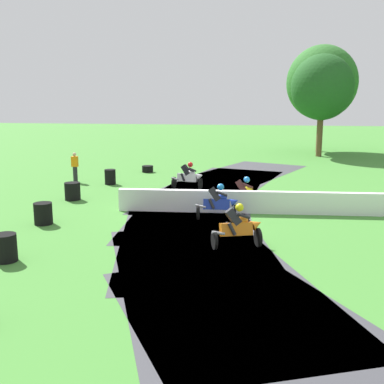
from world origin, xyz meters
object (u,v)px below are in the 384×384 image
motorcycle_trailing_blue (219,203)px  motorcycle_fourth_orange (238,227)px  tire_stack_extra_a (5,248)px  tire_stack_near (148,169)px  tire_stack_mid_a (110,177)px  tire_stack_far (43,214)px  track_marshal (75,167)px  tire_stack_mid_b (73,191)px  motorcycle_chase_yellow (245,194)px  motorcycle_lead_white (189,176)px

motorcycle_trailing_blue → motorcycle_fourth_orange: bearing=-74.5°
motorcycle_fourth_orange → tire_stack_extra_a: 6.86m
motorcycle_trailing_blue → tire_stack_near: 11.96m
tire_stack_near → tire_stack_mid_a: bearing=-103.3°
tire_stack_far → track_marshal: bearing=104.5°
track_marshal → tire_stack_near: bearing=51.7°
tire_stack_mid_a → track_marshal: size_ratio=0.49×
tire_stack_mid_b → tire_stack_far: size_ratio=1.00×
tire_stack_far → motorcycle_chase_yellow: bearing=25.1°
tire_stack_extra_a → motorcycle_lead_white: bearing=72.3°
tire_stack_mid_a → tire_stack_far: same height
motorcycle_fourth_orange → tire_stack_mid_b: size_ratio=2.10×
motorcycle_chase_yellow → tire_stack_far: (-7.24, -3.39, -0.25)m
motorcycle_fourth_orange → motorcycle_trailing_blue: bearing=105.5°
motorcycle_fourth_orange → tire_stack_mid_a: size_ratio=2.10×
tire_stack_extra_a → track_marshal: track_marshal is taller
tire_stack_near → tire_stack_mid_a: tire_stack_mid_a is taller
tire_stack_mid_b → tire_stack_extra_a: same height
motorcycle_trailing_blue → motorcycle_fourth_orange: size_ratio=1.00×
motorcycle_lead_white → motorcycle_trailing_blue: motorcycle_lead_white is taller
tire_stack_mid_b → track_marshal: bearing=110.5°
tire_stack_mid_b → motorcycle_lead_white: bearing=33.4°
tire_stack_far → motorcycle_trailing_blue: bearing=14.3°
tire_stack_near → tire_stack_extra_a: 16.17m
motorcycle_chase_yellow → track_marshal: size_ratio=1.04×
motorcycle_fourth_orange → tire_stack_mid_a: motorcycle_fourth_orange is taller
tire_stack_mid_a → tire_stack_far: (0.06, -8.01, 0.00)m
motorcycle_chase_yellow → tire_stack_extra_a: (-6.50, -7.26, -0.25)m
tire_stack_mid_a → tire_stack_mid_b: bearing=-97.0°
motorcycle_chase_yellow → track_marshal: (-9.40, 4.98, 0.17)m
motorcycle_lead_white → track_marshal: bearing=170.4°
tire_stack_extra_a → motorcycle_chase_yellow: bearing=48.2°
motorcycle_chase_yellow → tire_stack_far: bearing=-154.9°
motorcycle_fourth_orange → tire_stack_mid_b: motorcycle_fourth_orange is taller
motorcycle_lead_white → tire_stack_extra_a: (-3.57, -11.14, -0.26)m
tire_stack_near → track_marshal: (-3.11, -3.93, 0.62)m
motorcycle_chase_yellow → track_marshal: track_marshal is taller
tire_stack_mid_a → motorcycle_chase_yellow: bearing=-32.4°
motorcycle_chase_yellow → track_marshal: 10.64m
tire_stack_near → tire_stack_far: bearing=-94.4°
motorcycle_lead_white → tire_stack_far: (-4.30, -7.27, -0.26)m
motorcycle_lead_white → tire_stack_far: size_ratio=2.14×
motorcycle_chase_yellow → motorcycle_fourth_orange: (-0.03, -5.03, 0.00)m
motorcycle_lead_white → tire_stack_mid_b: motorcycle_lead_white is taller
motorcycle_chase_yellow → motorcycle_fourth_orange: 5.03m
motorcycle_chase_yellow → motorcycle_fourth_orange: motorcycle_fourth_orange is taller
tire_stack_mid_a → track_marshal: (-2.10, 0.35, 0.42)m
motorcycle_lead_white → tire_stack_near: bearing=123.7°
motorcycle_lead_white → motorcycle_trailing_blue: 6.01m
tire_stack_far → tire_stack_extra_a: (0.73, -3.88, 0.00)m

